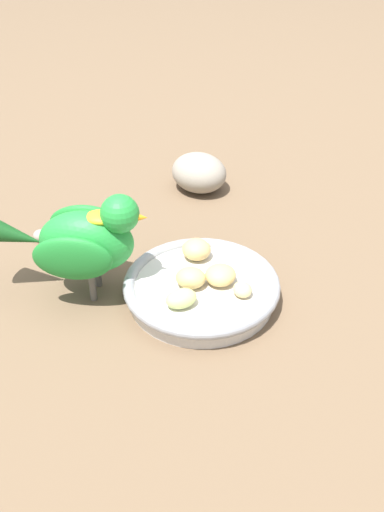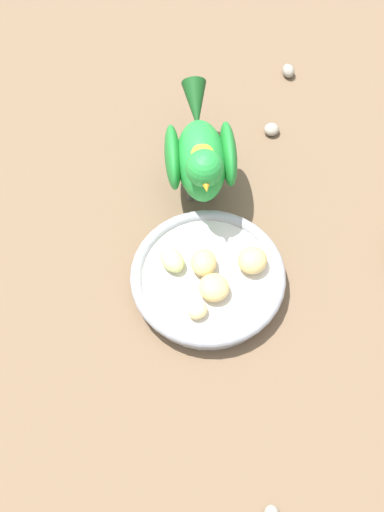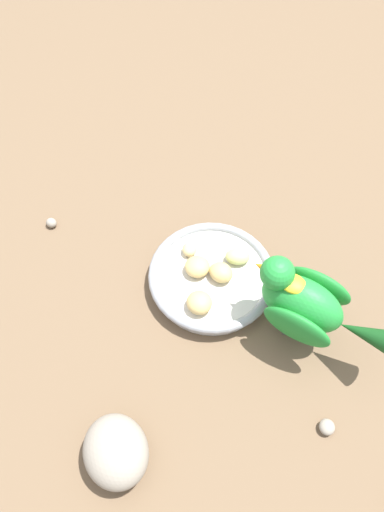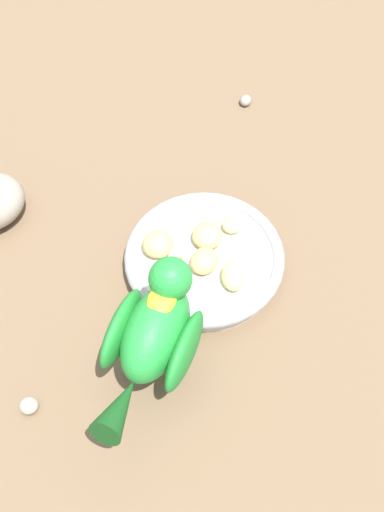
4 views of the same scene
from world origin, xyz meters
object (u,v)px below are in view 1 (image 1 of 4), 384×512
(apple_piece_0, at_px, (190,278))
(apple_piece_1, at_px, (181,299))
(feeding_bowl, at_px, (201,289))
(apple_piece_3, at_px, (220,275))
(pebble_2, at_px, (40,235))
(parrot, at_px, (83,238))
(apple_piece_2, at_px, (242,290))
(rock_large, at_px, (199,173))
(apple_piece_4, at_px, (196,249))

(apple_piece_0, bearing_deg, apple_piece_1, 101.95)
(feeding_bowl, distance_m, apple_piece_3, 0.03)
(pebble_2, bearing_deg, parrot, 153.84)
(apple_piece_1, height_order, apple_piece_2, apple_piece_1)
(apple_piece_0, height_order, apple_piece_3, apple_piece_0)
(feeding_bowl, relative_size, apple_piece_2, 7.88)
(apple_piece_3, bearing_deg, apple_piece_1, 70.68)
(apple_piece_0, xyz_separation_m, apple_piece_2, (-0.06, -0.01, -0.00))
(apple_piece_1, distance_m, rock_large, 0.32)
(feeding_bowl, relative_size, apple_piece_0, 5.24)
(apple_piece_2, xyz_separation_m, apple_piece_4, (0.08, -0.04, 0.00))
(feeding_bowl, bearing_deg, apple_piece_2, -175.97)
(apple_piece_4, xyz_separation_m, pebble_2, (0.23, 0.04, -0.03))
(apple_piece_1, bearing_deg, apple_piece_0, -78.05)
(apple_piece_0, xyz_separation_m, apple_piece_1, (-0.01, 0.04, -0.00))
(apple_piece_1, relative_size, apple_piece_4, 1.00)
(apple_piece_3, relative_size, rock_large, 0.42)
(feeding_bowl, xyz_separation_m, apple_piece_3, (-0.02, -0.01, 0.02))
(apple_piece_0, relative_size, apple_piece_4, 0.98)
(feeding_bowl, distance_m, apple_piece_2, 0.05)
(feeding_bowl, distance_m, pebble_2, 0.26)
(apple_piece_2, height_order, apple_piece_3, apple_piece_3)
(feeding_bowl, bearing_deg, apple_piece_3, -144.54)
(apple_piece_1, relative_size, apple_piece_2, 1.53)
(feeding_bowl, height_order, rock_large, rock_large)
(feeding_bowl, bearing_deg, parrot, 21.69)
(apple_piece_0, height_order, rock_large, rock_large)
(feeding_bowl, bearing_deg, pebble_2, -2.50)
(apple_piece_2, height_order, parrot, parrot)
(parrot, distance_m, pebble_2, 0.16)
(apple_piece_1, distance_m, pebble_2, 0.27)
(apple_piece_0, bearing_deg, apple_piece_3, -140.57)
(pebble_2, bearing_deg, apple_piece_0, 175.02)
(feeding_bowl, xyz_separation_m, apple_piece_1, (0.00, 0.05, 0.02))
(feeding_bowl, xyz_separation_m, rock_large, (0.13, -0.25, 0.01))
(feeding_bowl, relative_size, apple_piece_4, 5.13)
(apple_piece_0, distance_m, pebble_2, 0.25)
(parrot, xyz_separation_m, pebble_2, (0.13, -0.06, -0.07))
(apple_piece_3, relative_size, apple_piece_4, 1.01)
(apple_piece_4, xyz_separation_m, parrot, (0.10, 0.10, 0.04))
(apple_piece_0, distance_m, apple_piece_3, 0.04)
(apple_piece_0, bearing_deg, feeding_bowl, -134.29)
(apple_piece_0, xyz_separation_m, pebble_2, (0.25, -0.02, -0.03))
(parrot, distance_m, rock_large, 0.30)
(pebble_2, bearing_deg, feeding_bowl, 177.50)
(apple_piece_4, bearing_deg, pebble_2, 8.77)
(apple_piece_1, relative_size, apple_piece_3, 0.98)
(apple_piece_1, xyz_separation_m, parrot, (0.13, 0.01, 0.05))
(rock_large, xyz_separation_m, pebble_2, (0.13, 0.24, -0.02))
(apple_piece_2, distance_m, apple_piece_4, 0.09)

